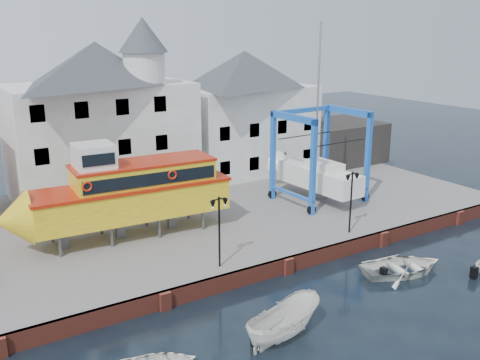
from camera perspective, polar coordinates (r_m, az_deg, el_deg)
ground at (r=32.63m, az=5.11°, el=-9.91°), size 140.00×140.00×0.00m
hardstanding at (r=41.04m, az=-4.16°, el=-3.61°), size 44.00×22.00×1.00m
quay_wall at (r=32.49m, az=5.02°, el=-9.05°), size 44.00×0.47×1.00m
building_white_main at (r=44.21m, az=-14.52°, el=6.50°), size 14.00×8.30×14.00m
building_white_right at (r=50.70m, az=0.49°, el=7.30°), size 12.00×8.00×11.20m
shed_dark at (r=55.78m, az=10.32°, el=4.08°), size 8.00×7.00×4.00m
lamp_post_left at (r=29.89m, az=-2.24°, el=-3.65°), size 1.12×0.32×4.20m
lamp_post_right at (r=35.67m, az=11.83°, el=-0.73°), size 1.12×0.32×4.20m
tour_boat at (r=34.99m, az=-12.85°, el=-1.41°), size 14.80×4.24×6.37m
travel_lift at (r=43.04m, az=7.71°, el=1.09°), size 6.60×9.14×13.66m
motorboat_a at (r=26.55m, az=4.62°, el=-16.42°), size 5.00×2.78×1.83m
motorboat_b at (r=34.00m, az=16.88°, el=-9.47°), size 5.90×4.84×1.07m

